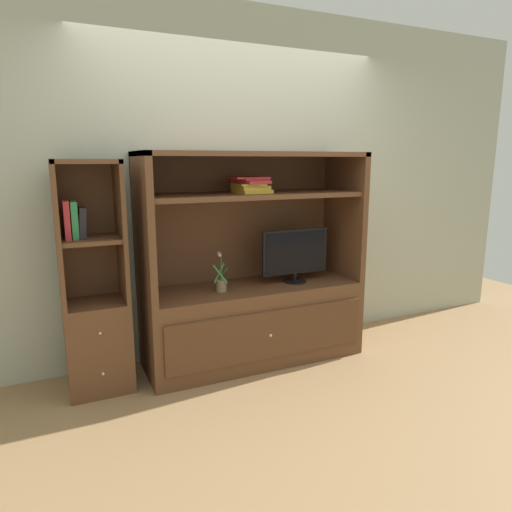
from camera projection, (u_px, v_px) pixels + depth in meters
ground_plane at (275, 378)px, 3.42m from camera, size 8.00×8.00×0.00m
painted_rear_wall at (236, 185)px, 3.80m from camera, size 6.00×0.10×2.80m
media_console at (253, 298)px, 3.68m from camera, size 1.74×0.62×1.66m
tv_monitor at (295, 254)px, 3.71m from camera, size 0.58×0.19×0.43m
potted_plant at (221, 284)px, 3.47m from camera, size 0.11×0.12×0.31m
magazine_stack at (250, 185)px, 3.48m from camera, size 0.28×0.33×0.12m
bookshelf_tall at (96, 314)px, 3.18m from camera, size 0.43×0.41×1.60m
upright_book_row at (74, 221)px, 3.00m from camera, size 0.14×0.18×0.25m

